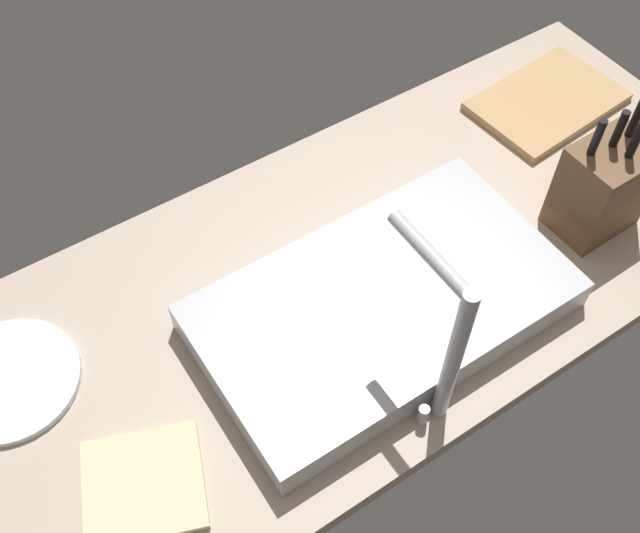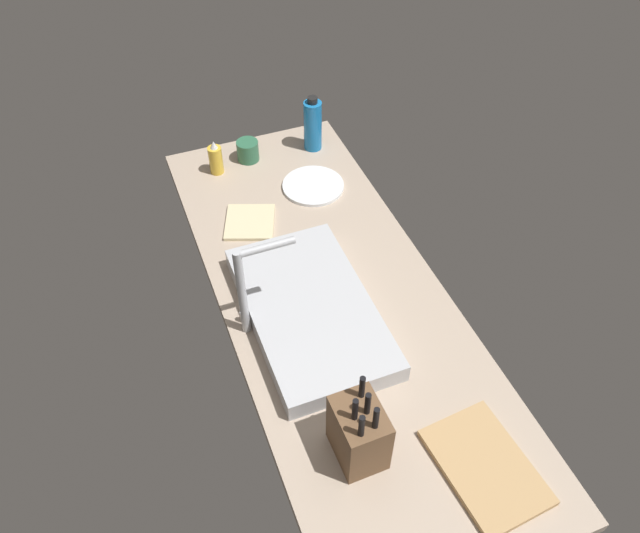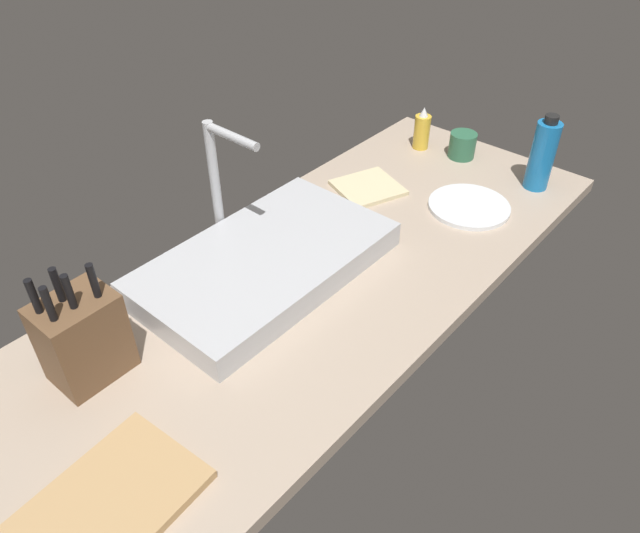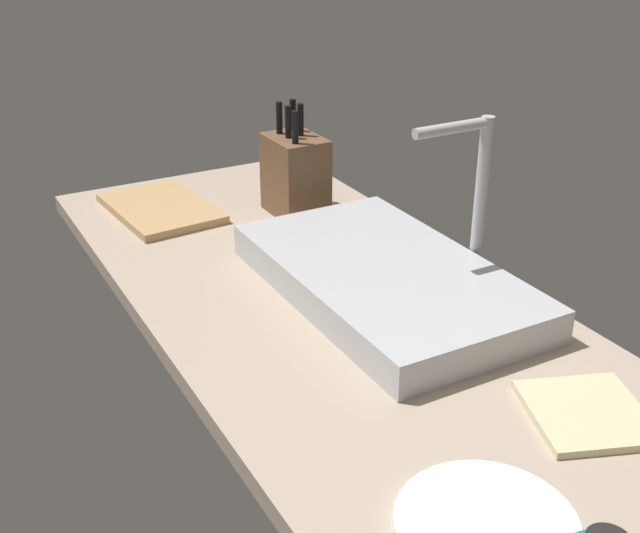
# 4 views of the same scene
# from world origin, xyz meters

# --- Properties ---
(countertop_slab) EXTENTS (1.72, 0.65, 0.04)m
(countertop_slab) POSITION_xyz_m (0.00, 0.00, 0.02)
(countertop_slab) COLOR tan
(countertop_slab) RESTS_ON ground
(sink_basin) EXTENTS (0.59, 0.34, 0.06)m
(sink_basin) POSITION_xyz_m (-0.06, 0.09, 0.07)
(sink_basin) COLOR #B7BABF
(sink_basin) RESTS_ON countertop_slab
(faucet) EXTENTS (0.06, 0.17, 0.31)m
(faucet) POSITION_xyz_m (-0.03, 0.26, 0.22)
(faucet) COLOR #B7BABF
(faucet) RESTS_ON countertop_slab
(knife_block) EXTENTS (0.14, 0.11, 0.25)m
(knife_block) POSITION_xyz_m (-0.49, 0.13, 0.13)
(knife_block) COLOR brown
(knife_block) RESTS_ON countertop_slab
(cutting_board) EXTENTS (0.31, 0.22, 0.02)m
(cutting_board) POSITION_xyz_m (-0.64, -0.14, 0.04)
(cutting_board) COLOR tan
(cutting_board) RESTS_ON countertop_slab
(dinner_plate) EXTENTS (0.22, 0.22, 0.01)m
(dinner_plate) POSITION_xyz_m (0.49, -0.13, 0.04)
(dinner_plate) COLOR white
(dinner_plate) RESTS_ON countertop_slab
(dish_towel) EXTENTS (0.22, 0.21, 0.01)m
(dish_towel) POSITION_xyz_m (0.39, 0.14, 0.04)
(dish_towel) COLOR beige
(dish_towel) RESTS_ON countertop_slab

